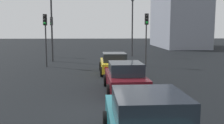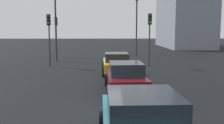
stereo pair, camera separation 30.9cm
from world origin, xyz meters
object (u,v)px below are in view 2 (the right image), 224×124
car_teal_left_third (142,124)px  street_lamp_far (56,17)px  traffic_light_near_right (56,29)px  car_maroon_left_second (126,77)px  traffic_light_far_left (150,29)px  traffic_light_near_left (49,29)px  street_lamp_kerbside (137,22)px  car_yellow_left_lead (116,63)px

car_teal_left_third → street_lamp_far: 20.07m
traffic_light_near_right → street_lamp_far: street_lamp_far is taller
car_maroon_left_second → traffic_light_far_left: (8.75, -2.60, 2.41)m
traffic_light_near_left → street_lamp_far: street_lamp_far is taller
car_teal_left_third → traffic_light_far_left: traffic_light_far_left is taller
car_teal_left_third → street_lamp_kerbside: bearing=-7.6°
street_lamp_kerbside → traffic_light_near_left: bearing=135.0°
car_maroon_left_second → street_lamp_far: (12.50, 5.83, 3.52)m
street_lamp_kerbside → street_lamp_far: 9.40m
car_teal_left_third → street_lamp_far: (18.90, 5.77, 3.49)m
car_teal_left_third → traffic_light_near_right: 24.12m
traffic_light_near_right → street_lamp_far: (-4.18, -0.78, 1.07)m
street_lamp_kerbside → traffic_light_far_left: bearing=-178.9°
car_teal_left_third → street_lamp_far: size_ratio=0.61×
traffic_light_near_right → traffic_light_far_left: 12.16m
car_teal_left_third → car_maroon_left_second: bearing=-2.0°
car_maroon_left_second → traffic_light_near_right: bearing=19.4°
traffic_light_near_left → traffic_light_far_left: size_ratio=0.98×
traffic_light_near_right → street_lamp_kerbside: size_ratio=0.68×
car_maroon_left_second → traffic_light_far_left: 9.44m
car_yellow_left_lead → traffic_light_near_right: bearing=28.0°
traffic_light_near_right → traffic_light_far_left: size_ratio=1.02×
car_teal_left_third → street_lamp_kerbside: (23.34, -2.51, 3.12)m
traffic_light_far_left → street_lamp_far: bearing=-120.3°
car_teal_left_third → traffic_light_near_left: traffic_light_near_left is taller
car_yellow_left_lead → car_maroon_left_second: bearing=-178.7°
traffic_light_near_left → traffic_light_near_right: (7.87, 0.93, 0.09)m
street_lamp_kerbside → traffic_light_near_right: bearing=91.6°
traffic_light_near_right → street_lamp_kerbside: bearing=94.3°
car_maroon_left_second → traffic_light_near_left: (8.81, 5.68, 2.37)m
traffic_light_near_right → traffic_light_far_left: bearing=51.9°
traffic_light_near_right → street_lamp_kerbside: 9.09m
car_yellow_left_lead → street_lamp_kerbside: size_ratio=0.65×
traffic_light_near_left → street_lamp_far: size_ratio=0.60×
street_lamp_kerbside → car_teal_left_third: bearing=173.9°
car_yellow_left_lead → car_maroon_left_second: 5.44m
traffic_light_far_left → car_teal_left_third: bearing=-16.2°
car_teal_left_third → traffic_light_near_right: bearing=14.4°
street_lamp_far → traffic_light_near_right: bearing=10.6°
street_lamp_far → traffic_light_far_left: bearing=-114.0°
traffic_light_near_left → car_teal_left_third: bearing=26.5°
car_yellow_left_lead → traffic_light_far_left: bearing=-42.2°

